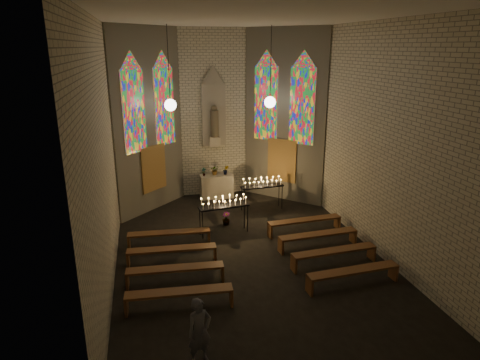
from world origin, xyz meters
name	(u,v)px	position (x,y,z in m)	size (l,w,h in m)	color
floor	(247,254)	(0.00, 0.00, 0.00)	(12.00, 12.00, 0.00)	black
room	(225,120)	(0.00, 3.37, 3.72)	(8.22, 12.43, 7.00)	beige
altar	(217,186)	(0.00, 5.45, 0.50)	(1.40, 0.60, 1.00)	#C1B69E
flower_vase_left	(204,172)	(-0.55, 5.46, 1.18)	(0.19, 0.13, 0.35)	#4C723F
flower_vase_center	(215,170)	(-0.06, 5.52, 1.21)	(0.38, 0.33, 0.42)	#4C723F
flower_vase_right	(226,170)	(0.40, 5.45, 1.20)	(0.23, 0.18, 0.41)	#4C723F
aisle_flower_pot	(226,219)	(-0.20, 2.42, 0.24)	(0.27, 0.27, 0.48)	#4C723F
votive_stand_left	(224,204)	(-0.41, 1.69, 1.10)	(1.78, 0.64, 1.28)	black
votive_stand_right	(262,184)	(1.50, 3.60, 1.07)	(1.73, 0.55, 1.25)	black
pew_left_0	(169,234)	(-2.34, 1.12, 0.41)	(2.66, 0.55, 0.51)	brown
pew_right_0	(305,222)	(2.34, 1.12, 0.41)	(2.66, 0.55, 0.51)	brown
pew_left_1	(172,251)	(-2.34, -0.08, 0.41)	(2.66, 0.55, 0.51)	brown
pew_right_1	(318,236)	(2.34, -0.08, 0.41)	(2.66, 0.55, 0.51)	brown
pew_left_2	(175,270)	(-2.34, -1.28, 0.41)	(2.66, 0.55, 0.51)	brown
pew_right_2	(334,253)	(2.34, -1.28, 0.41)	(2.66, 0.55, 0.51)	brown
pew_left_3	(179,294)	(-2.34, -2.48, 0.41)	(2.66, 0.55, 0.51)	brown
pew_right_3	(353,273)	(2.34, -2.48, 0.41)	(2.66, 0.55, 0.51)	brown
visitor	(200,331)	(-2.10, -4.46, 0.73)	(0.53, 0.35, 1.46)	#4C4D56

